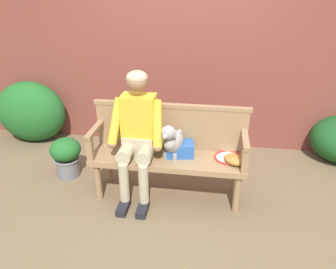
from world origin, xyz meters
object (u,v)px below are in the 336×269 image
object	(u,v)px
baseball_glove	(234,160)
dog_on_bench	(172,140)
tennis_racket	(228,156)
sports_bag	(180,149)
person_seated	(138,131)
potted_plant	(66,155)
garden_bench	(168,162)

from	to	relation	value
baseball_glove	dog_on_bench	bearing A→B (deg)	-145.23
tennis_racket	sports_bag	bearing A→B (deg)	-176.44
person_seated	potted_plant	bearing A→B (deg)	166.65
person_seated	dog_on_bench	xyz separation A→B (m)	(0.35, -0.00, -0.08)
garden_bench	baseball_glove	distance (m)	0.68
person_seated	potted_plant	world-z (taller)	person_seated
person_seated	tennis_racket	size ratio (longest dim) A/B	2.36
garden_bench	potted_plant	world-z (taller)	same
garden_bench	potted_plant	xyz separation A→B (m)	(-1.23, 0.21, -0.14)
tennis_racket	sports_bag	distance (m)	0.50
potted_plant	baseball_glove	bearing A→B (deg)	-7.71
garden_bench	person_seated	xyz separation A→B (m)	(-0.31, -0.01, 0.34)
potted_plant	person_seated	bearing A→B (deg)	-13.35
person_seated	potted_plant	size ratio (longest dim) A/B	2.83
baseball_glove	person_seated	bearing A→B (deg)	-144.24
person_seated	tennis_racket	xyz separation A→B (m)	(0.92, 0.09, -0.26)
garden_bench	potted_plant	size ratio (longest dim) A/B	3.33
person_seated	dog_on_bench	distance (m)	0.36
sports_bag	potted_plant	distance (m)	1.38
person_seated	baseball_glove	world-z (taller)	person_seated
person_seated	baseball_glove	xyz separation A→B (m)	(0.97, -0.04, -0.22)
person_seated	potted_plant	xyz separation A→B (m)	(-0.92, 0.22, -0.48)
baseball_glove	potted_plant	world-z (taller)	baseball_glove
person_seated	tennis_racket	distance (m)	0.96
tennis_racket	potted_plant	distance (m)	1.86
garden_bench	potted_plant	distance (m)	1.26
dog_on_bench	potted_plant	xyz separation A→B (m)	(-1.28, 0.22, -0.40)
person_seated	tennis_racket	world-z (taller)	person_seated
garden_bench	tennis_racket	xyz separation A→B (m)	(0.61, 0.08, 0.08)
sports_bag	potted_plant	bearing A→B (deg)	173.18
person_seated	dog_on_bench	bearing A→B (deg)	-0.47
dog_on_bench	sports_bag	world-z (taller)	dog_on_bench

